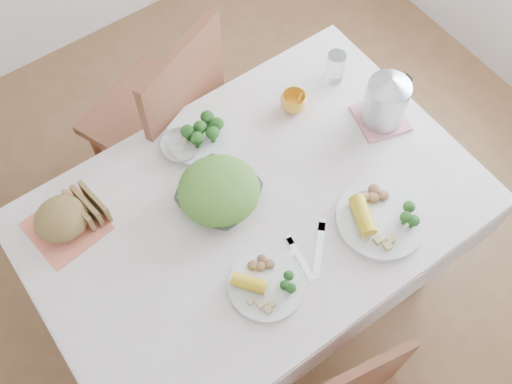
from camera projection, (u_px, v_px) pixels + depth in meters
floor at (255, 287)px, 2.69m from camera, size 3.60×3.60×0.00m
dining_table at (255, 253)px, 2.36m from camera, size 1.40×0.90×0.75m
tablecloth at (255, 208)px, 2.03m from camera, size 1.50×1.00×0.01m
chair_far at (153, 121)px, 2.56m from camera, size 0.61×0.61×1.03m
salad_bowl at (219, 195)px, 2.01m from camera, size 0.33×0.33×0.06m
dinner_plate_left at (266, 285)px, 1.87m from camera, size 0.30×0.30×0.02m
dinner_plate_right at (381, 220)px, 1.99m from camera, size 0.42×0.42×0.03m
broccoli_plate at (201, 137)px, 2.15m from camera, size 0.31×0.31×0.02m
napkin at (66, 226)px, 1.99m from camera, size 0.26×0.26×0.00m
bread_loaf at (62, 219)px, 1.94m from camera, size 0.19×0.18×0.11m
fruit_bowl at (181, 147)px, 2.12m from camera, size 0.18×0.18×0.04m
yellow_mug at (294, 102)px, 2.19m from camera, size 0.13×0.13×0.08m
glass_tumbler at (335, 68)px, 2.24m from camera, size 0.08×0.08×0.13m
pink_tray at (380, 118)px, 2.20m from camera, size 0.22×0.22×0.01m
electric_kettle at (386, 99)px, 2.10m from camera, size 0.20×0.20×0.21m
fork_left at (300, 259)px, 1.93m from camera, size 0.05×0.17×0.00m
fork_right at (319, 250)px, 1.94m from camera, size 0.16×0.16×0.00m
knife at (274, 267)px, 1.91m from camera, size 0.17×0.03×0.00m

